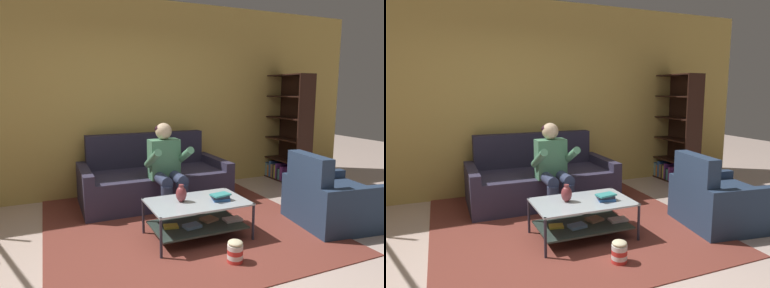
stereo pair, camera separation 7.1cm
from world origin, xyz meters
The scene contains 11 objects.
ground centered at (0.00, 0.00, 0.00)m, with size 16.80×16.80×0.00m, color beige.
back_partition centered at (0.00, 2.46, 1.45)m, with size 8.40×0.12×2.90m, color tan.
couch centered at (0.25, 1.86, 0.30)m, with size 2.02×1.00×0.94m.
person_seated_center centered at (0.25, 1.26, 0.64)m, with size 0.50×0.58×1.16m.
coffee_table centered at (0.31, 0.47, 0.26)m, with size 1.04×0.65×0.40m.
area_rug centered at (0.27, 1.03, 0.01)m, with size 3.00×3.33×0.01m.
vase centered at (0.14, 0.52, 0.49)m, with size 0.11×0.11×0.19m.
book_stack centered at (0.54, 0.40, 0.44)m, with size 0.22×0.18×0.07m.
bookshelf centered at (2.74, 2.07, 0.73)m, with size 0.34×0.93×1.83m.
armchair centered at (1.89, 0.19, 0.28)m, with size 0.96×0.98×0.85m.
popcorn_tub centered at (0.39, -0.17, 0.11)m, with size 0.15×0.15×0.22m.
Camera 1 is at (-1.13, -2.70, 1.56)m, focal length 32.00 mm.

